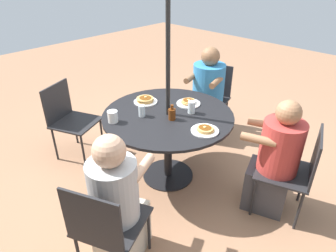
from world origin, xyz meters
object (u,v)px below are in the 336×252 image
diner_south (274,162)px  patio_chair_west (212,94)px  drinking_glass_a (142,111)px  patio_chair_south (295,168)px  diner_east (117,205)px  pancake_plate_c (188,102)px  patio_chair_east (105,224)px  diner_west (207,97)px  pancake_plate_a (145,100)px  patio_table (168,124)px  pancake_plate_b (205,130)px  syrup_bottle (172,114)px  coffee_cup (113,117)px  drinking_glass_b (191,107)px  patio_chair_north (69,116)px

diner_south → patio_chair_west: 1.55m
drinking_glass_a → patio_chair_south: bearing=-155.5°
diner_east → pancake_plate_c: 1.35m
patio_chair_east → drinking_glass_a: bearing=101.3°
diner_west → pancake_plate_c: (-0.27, 0.70, 0.26)m
patio_chair_east → pancake_plate_a: (0.83, -1.14, 0.28)m
patio_chair_east → drinking_glass_a: (0.63, -0.91, 0.31)m
patio_chair_east → diner_west: size_ratio=0.75×
pancake_plate_c → drinking_glass_a: 0.53m
patio_table → pancake_plate_c: pancake_plate_c is taller
pancake_plate_b → syrup_bottle: bearing=6.1°
diner_east → drinking_glass_a: 0.98m
diner_south → drinking_glass_a: (1.13, 0.54, 0.31)m
diner_east → coffee_cup: size_ratio=10.30×
diner_east → diner_west: bearing=86.2°
diner_east → pancake_plate_b: bearing=63.5°
patio_chair_south → pancake_plate_c: size_ratio=3.53×
pancake_plate_c → coffee_cup: bearing=71.8°
patio_table → drinking_glass_b: bearing=-130.6°
patio_chair_north → diner_east: (-1.53, 0.48, 0.01)m
syrup_bottle → patio_table: bearing=-27.7°
pancake_plate_b → syrup_bottle: size_ratio=1.63×
patio_table → pancake_plate_a: bearing=-4.2°
diner_south → pancake_plate_c: size_ratio=4.52×
diner_south → syrup_bottle: 1.01m
patio_table → diner_west: bearing=-74.5°
patio_chair_east → patio_chair_south: same height
diner_west → pancake_plate_c: bearing=96.0°
drinking_glass_b → patio_chair_north: bearing=27.0°
diner_west → drinking_glass_a: bearing=80.5°
diner_east → patio_chair_west: size_ratio=1.30×
patio_chair_north → diner_east: bearing=49.6°
patio_table → pancake_plate_b: (-0.46, 0.02, 0.13)m
patio_chair_east → patio_chair_west: same height
patio_table → patio_chair_east: size_ratio=1.47×
pancake_plate_b → diner_east: bearing=86.7°
diner_south → pancake_plate_a: size_ratio=4.52×
diner_south → patio_chair_west: bearing=38.6°
drinking_glass_b → pancake_plate_a: bearing=16.4°
patio_chair_north → coffee_cup: (-0.86, -0.01, 0.31)m
pancake_plate_b → syrup_bottle: (0.36, 0.04, 0.04)m
diner_east → patio_table: bearing=90.0°
patio_chair_south → pancake_plate_b: size_ratio=3.53×
drinking_glass_a → drinking_glass_b: (-0.30, -0.38, 0.01)m
patio_chair_north → coffee_cup: bearing=67.6°
patio_table → patio_chair_east: 1.22m
patio_chair_south → drinking_glass_a: 1.46m
patio_chair_north → diner_west: diner_west is taller
patio_chair_east → patio_chair_south: size_ratio=1.00×
pancake_plate_a → patio_table: bearing=175.8°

